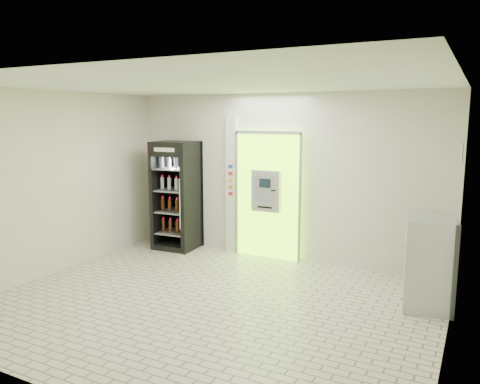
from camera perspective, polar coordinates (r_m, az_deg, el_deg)
The scene contains 7 objects.
ground at distance 6.72m, azimuth -3.67°, elevation -13.41°, with size 6.00×6.00×0.00m, color beige.
room_shell at distance 6.25m, azimuth -3.84°, elevation 2.38°, with size 6.00×6.00×6.00m.
atm_assembly at distance 8.56m, azimuth 3.48°, elevation -0.31°, with size 1.30×0.24×2.33m.
pillar at distance 8.91m, azimuth -1.00°, elevation 0.93°, with size 0.22×0.11×2.60m.
beverage_cooler at distance 9.26m, azimuth -7.70°, elevation -0.65°, with size 0.84×0.78×2.11m.
steel_cabinet at distance 6.97m, azimuth 22.03°, elevation -7.78°, with size 0.77×1.02×1.25m.
exit_sign at distance 6.72m, azimuth 25.45°, elevation 4.39°, with size 0.02×0.22×0.26m.
Camera 1 is at (3.23, -5.30, 2.58)m, focal length 35.00 mm.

